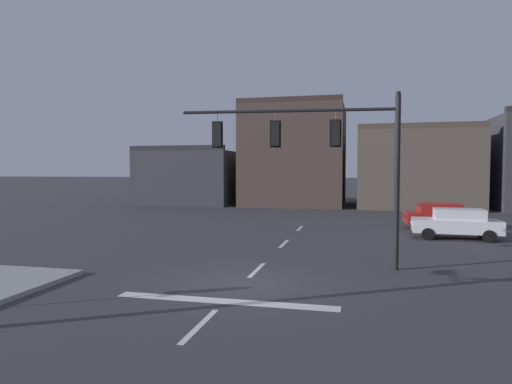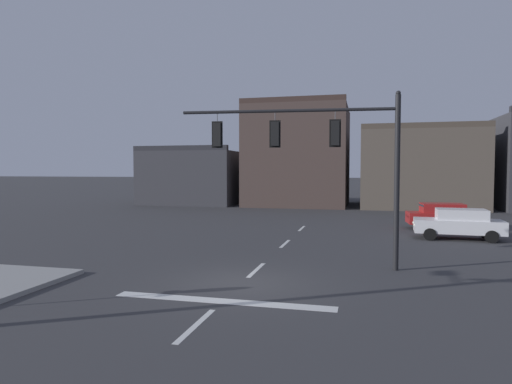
{
  "view_description": "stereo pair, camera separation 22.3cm",
  "coord_description": "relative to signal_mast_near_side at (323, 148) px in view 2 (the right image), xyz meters",
  "views": [
    {
      "loc": [
        3.65,
        -13.78,
        3.68
      ],
      "look_at": [
        -0.49,
        3.93,
        2.78
      ],
      "focal_mm": 31.26,
      "sensor_mm": 36.0,
      "label": 1
    },
    {
      "loc": [
        3.86,
        -13.73,
        3.68
      ],
      "look_at": [
        -0.49,
        3.93,
        2.78
      ],
      "focal_mm": 31.26,
      "sensor_mm": 36.0,
      "label": 2
    }
  ],
  "objects": [
    {
      "name": "stop_bar_paint",
      "position": [
        -2.31,
        -4.98,
        -4.5
      ],
      "size": [
        6.4,
        0.5,
        0.01
      ],
      "primitive_type": "cube",
      "color": "silver",
      "rests_on": "ground"
    },
    {
      "name": "signal_mast_near_side",
      "position": [
        0.0,
        0.0,
        0.0
      ],
      "size": [
        8.1,
        0.89,
        6.53
      ],
      "color": "black",
      "rests_on": "ground"
    },
    {
      "name": "ground_plane",
      "position": [
        -2.31,
        -2.98,
        -4.5
      ],
      "size": [
        400.0,
        400.0,
        0.0
      ],
      "primitive_type": "plane",
      "color": "#353538"
    },
    {
      "name": "car_lot_middle",
      "position": [
        6.39,
        8.65,
        -3.64
      ],
      "size": [
        4.53,
        2.1,
        1.61
      ],
      "color": "silver",
      "rests_on": "ground"
    },
    {
      "name": "building_row",
      "position": [
        10.12,
        30.72,
        -0.16
      ],
      "size": [
        56.6,
        13.3,
        10.65
      ],
      "color": "#38383D",
      "rests_on": "ground"
    },
    {
      "name": "lane_centreline",
      "position": [
        -2.31,
        -0.98,
        -4.5
      ],
      "size": [
        0.16,
        26.4,
        0.01
      ],
      "color": "silver",
      "rests_on": "ground"
    },
    {
      "name": "car_lot_nearside",
      "position": [
        6.29,
        12.71,
        -3.64
      ],
      "size": [
        4.55,
        2.14,
        1.61
      ],
      "color": "#A81E1E",
      "rests_on": "ground"
    }
  ]
}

